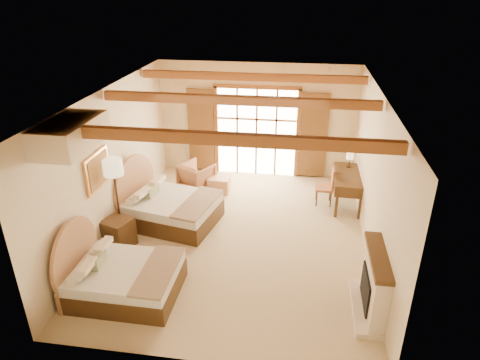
% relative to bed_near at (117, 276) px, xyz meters
% --- Properties ---
extents(floor, '(7.00, 7.00, 0.00)m').
position_rel_bed_near_xyz_m(floor, '(1.86, 2.19, -0.38)').
color(floor, '#CEB98C').
rests_on(floor, ground).
extents(wall_back, '(5.50, 0.00, 5.50)m').
position_rel_bed_near_xyz_m(wall_back, '(1.86, 5.69, 1.22)').
color(wall_back, beige).
rests_on(wall_back, ground).
extents(wall_left, '(0.00, 7.00, 7.00)m').
position_rel_bed_near_xyz_m(wall_left, '(-0.89, 2.19, 1.22)').
color(wall_left, beige).
rests_on(wall_left, ground).
extents(wall_right, '(0.00, 7.00, 7.00)m').
position_rel_bed_near_xyz_m(wall_right, '(4.61, 2.19, 1.22)').
color(wall_right, beige).
rests_on(wall_right, ground).
extents(ceiling, '(7.00, 7.00, 0.00)m').
position_rel_bed_near_xyz_m(ceiling, '(1.86, 2.19, 2.82)').
color(ceiling, '#A96B34').
rests_on(ceiling, ground).
extents(ceiling_beams, '(5.39, 4.60, 0.18)m').
position_rel_bed_near_xyz_m(ceiling_beams, '(1.86, 2.19, 2.70)').
color(ceiling_beams, '#9C542E').
rests_on(ceiling_beams, ceiling).
extents(french_doors, '(3.95, 0.08, 2.60)m').
position_rel_bed_near_xyz_m(french_doors, '(1.86, 5.63, 0.87)').
color(french_doors, white).
rests_on(french_doors, ground).
extents(fireplace, '(0.46, 1.40, 1.16)m').
position_rel_bed_near_xyz_m(fireplace, '(4.46, 0.19, 0.13)').
color(fireplace, beige).
rests_on(fireplace, ground).
extents(painting, '(0.06, 0.95, 0.75)m').
position_rel_bed_near_xyz_m(painting, '(-0.84, 1.44, 1.37)').
color(painting, '#F1A559').
rests_on(painting, wall_left).
extents(canopy_valance, '(0.70, 1.40, 0.45)m').
position_rel_bed_near_xyz_m(canopy_valance, '(-0.54, 0.19, 2.57)').
color(canopy_valance, '#FBEACD').
rests_on(canopy_valance, ceiling).
extents(bed_near, '(1.90, 1.49, 1.25)m').
position_rel_bed_near_xyz_m(bed_near, '(0.00, 0.00, 0.00)').
color(bed_near, '#462F14').
rests_on(bed_near, floor).
extents(bed_far, '(2.33, 1.92, 1.34)m').
position_rel_bed_near_xyz_m(bed_far, '(0.08, 2.58, 0.03)').
color(bed_far, '#462F14').
rests_on(bed_far, floor).
extents(nightstand, '(0.69, 0.69, 0.65)m').
position_rel_bed_near_xyz_m(nightstand, '(-0.59, 1.42, -0.05)').
color(nightstand, '#462F14').
rests_on(nightstand, floor).
extents(floor_lamp, '(0.40, 0.40, 1.90)m').
position_rel_bed_near_xyz_m(floor_lamp, '(-0.64, 1.69, 1.24)').
color(floor_lamp, '#362215').
rests_on(floor_lamp, floor).
extents(armchair, '(1.08, 1.09, 0.74)m').
position_rel_bed_near_xyz_m(armchair, '(0.39, 4.38, -0.01)').
color(armchair, '#A06845').
rests_on(armchair, floor).
extents(ottoman, '(0.56, 0.56, 0.41)m').
position_rel_bed_near_xyz_m(ottoman, '(1.01, 4.36, -0.17)').
color(ottoman, '#AE7947').
rests_on(ottoman, floor).
extents(desk, '(0.72, 1.56, 0.83)m').
position_rel_bed_near_xyz_m(desk, '(4.32, 4.09, 0.06)').
color(desk, '#462F14').
rests_on(desk, floor).
extents(desk_chair, '(0.44, 0.44, 0.98)m').
position_rel_bed_near_xyz_m(desk_chair, '(3.79, 4.03, -0.07)').
color(desk_chair, '#AF653F').
rests_on(desk_chair, floor).
extents(desk_lamp, '(0.19, 0.19, 0.37)m').
position_rel_bed_near_xyz_m(desk_lamp, '(4.37, 4.55, 0.73)').
color(desk_lamp, '#362215').
rests_on(desk_lamp, desk).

